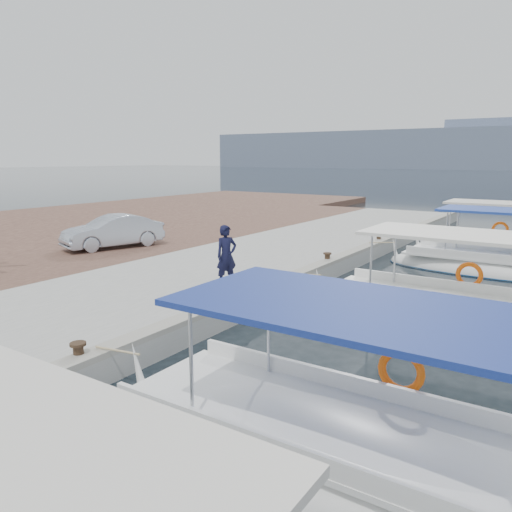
{
  "coord_description": "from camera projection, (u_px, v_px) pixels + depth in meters",
  "views": [
    {
      "loc": [
        6.72,
        -8.63,
        3.96
      ],
      "look_at": [
        -1.0,
        3.1,
        1.2
      ],
      "focal_mm": 35.0,
      "sensor_mm": 36.0,
      "label": 1
    }
  ],
  "objects": [
    {
      "name": "ground",
      "position": [
        218.0,
        333.0,
        11.46
      ],
      "size": [
        400.0,
        400.0,
        0.0
      ],
      "primitive_type": "plane",
      "color": "black",
      "rests_on": "ground"
    },
    {
      "name": "concrete_quay",
      "position": [
        238.0,
        268.0,
        17.13
      ],
      "size": [
        6.0,
        40.0,
        0.5
      ],
      "primitive_type": "cube",
      "color": "#9F9F99",
      "rests_on": "ground"
    },
    {
      "name": "quay_curb",
      "position": [
        310.0,
        269.0,
        15.57
      ],
      "size": [
        0.44,
        40.0,
        0.12
      ],
      "primitive_type": "cube",
      "color": "gray",
      "rests_on": "concrete_quay"
    },
    {
      "name": "cobblestone_strip",
      "position": [
        135.0,
        253.0,
        19.83
      ],
      "size": [
        4.0,
        40.0,
        0.5
      ],
      "primitive_type": "cube",
      "color": "#52342B",
      "rests_on": "ground"
    },
    {
      "name": "fishing_caique_b",
      "position": [
        346.0,
        462.0,
        6.41
      ],
      "size": [
        7.85,
        2.54,
        2.83
      ],
      "color": "white",
      "rests_on": "ground"
    },
    {
      "name": "fishing_caique_c",
      "position": [
        444.0,
        317.0,
        12.25
      ],
      "size": [
        7.1,
        2.49,
        2.83
      ],
      "color": "white",
      "rests_on": "ground"
    },
    {
      "name": "fishing_caique_d",
      "position": [
        507.0,
        269.0,
        17.29
      ],
      "size": [
        8.08,
        2.44,
        2.83
      ],
      "color": "white",
      "rests_on": "ground"
    },
    {
      "name": "fishing_caique_e",
      "position": [
        486.0,
        253.0,
        20.48
      ],
      "size": [
        5.97,
        2.32,
        2.83
      ],
      "color": "white",
      "rests_on": "ground"
    },
    {
      "name": "mooring_bollards",
      "position": [
        243.0,
        288.0,
        12.75
      ],
      "size": [
        0.28,
        20.28,
        0.33
      ],
      "color": "black",
      "rests_on": "concrete_quay"
    },
    {
      "name": "fisherman",
      "position": [
        226.0,
        256.0,
        13.6
      ],
      "size": [
        0.62,
        0.73,
        1.69
      ],
      "primitive_type": "imported",
      "rotation": [
        0.0,
        0.0,
        1.15
      ],
      "color": "black",
      "rests_on": "concrete_quay"
    },
    {
      "name": "parked_car",
      "position": [
        113.0,
        231.0,
        19.55
      ],
      "size": [
        2.48,
        4.08,
        1.27
      ],
      "primitive_type": "imported",
      "rotation": [
        0.0,
        0.0,
        -0.32
      ],
      "color": "#ABB4C3",
      "rests_on": "cobblestone_strip"
    }
  ]
}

